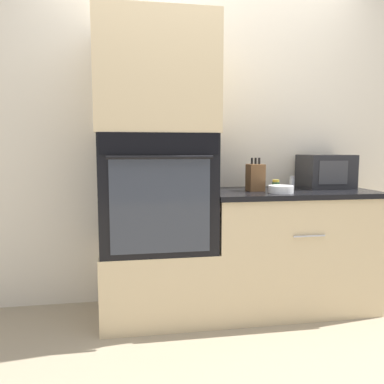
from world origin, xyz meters
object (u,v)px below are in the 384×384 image
knife_block (255,177)px  microwave (326,171)px  bowl (281,189)px  condiment_jar_mid (255,183)px  condiment_jar_far (276,185)px  wall_oven (157,192)px  condiment_jar_near (292,182)px

knife_block → microwave: bearing=11.5°
bowl → condiment_jar_mid: 0.32m
microwave → condiment_jar_far: (-0.44, -0.08, -0.09)m
wall_oven → condiment_jar_near: (1.05, 0.15, 0.04)m
knife_block → bowl: (0.13, -0.16, -0.07)m
bowl → knife_block: bearing=128.6°
microwave → condiment_jar_far: 0.45m
knife_block → bowl: bearing=-51.4°
knife_block → condiment_jar_far: bearing=13.5°
condiment_jar_near → bowl: bearing=-125.4°
knife_block → bowl: knife_block is taller
condiment_jar_far → condiment_jar_mid: bearing=138.6°
condiment_jar_mid → condiment_jar_far: size_ratio=1.26×
microwave → condiment_jar_near: microwave is taller
condiment_jar_far → wall_oven: bearing=-176.8°
knife_block → condiment_jar_mid: bearing=70.5°
knife_block → bowl: 0.22m
microwave → knife_block: microwave is taller
bowl → condiment_jar_mid: condiment_jar_mid is taller
condiment_jar_near → condiment_jar_mid: condiment_jar_near is taller
condiment_jar_mid → knife_block: bearing=-109.5°
wall_oven → condiment_jar_mid: (0.76, 0.15, 0.04)m
wall_oven → condiment_jar_near: size_ratio=8.24×
knife_block → condiment_jar_near: bearing=22.4°
microwave → knife_block: size_ratio=1.55×
microwave → bowl: 0.57m
knife_block → condiment_jar_near: 0.38m
bowl → condiment_jar_far: condiment_jar_far is taller
wall_oven → condiment_jar_mid: 0.77m
wall_oven → microwave: (1.31, 0.13, 0.12)m
wall_oven → microwave: bearing=5.7°
wall_oven → microwave: 1.33m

